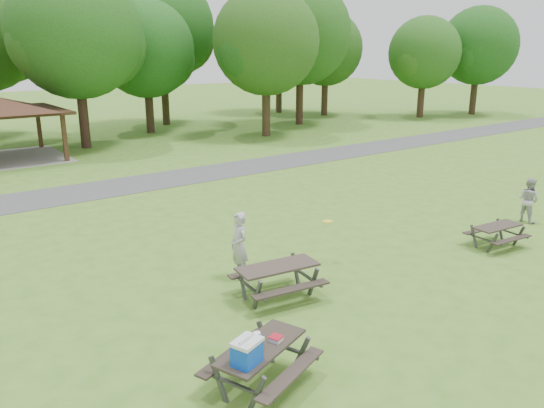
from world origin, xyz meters
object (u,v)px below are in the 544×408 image
(picnic_table_middle, at_px, (278,273))
(frisbee_catcher, at_px, (528,200))
(frisbee_thrower, at_px, (239,246))
(picnic_table_near, at_px, (257,354))

(picnic_table_middle, xyz_separation_m, frisbee_catcher, (10.89, -0.53, 0.16))
(picnic_table_middle, bearing_deg, frisbee_thrower, 94.10)
(picnic_table_near, bearing_deg, frisbee_catcher, 9.55)
(picnic_table_middle, height_order, frisbee_thrower, frisbee_thrower)
(picnic_table_near, relative_size, frisbee_thrower, 1.26)
(frisbee_thrower, bearing_deg, picnic_table_middle, 11.86)
(picnic_table_middle, distance_m, frisbee_thrower, 1.58)
(frisbee_thrower, distance_m, frisbee_catcher, 11.19)
(picnic_table_near, height_order, frisbee_thrower, frisbee_thrower)
(frisbee_catcher, bearing_deg, picnic_table_near, 104.29)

